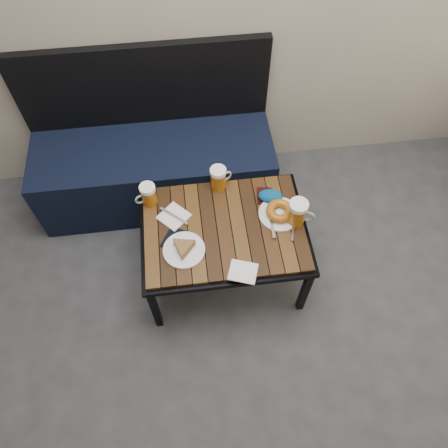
{
  "coord_description": "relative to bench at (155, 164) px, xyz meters",
  "views": [
    {
      "loc": [
        0.04,
        -0.02,
        2.31
      ],
      "look_at": [
        0.19,
        1.14,
        0.5
      ],
      "focal_mm": 35.0,
      "sensor_mm": 36.0,
      "label": 1
    }
  ],
  "objects": [
    {
      "name": "knit_pouch",
      "position": [
        0.6,
        -0.49,
        0.23
      ],
      "size": [
        0.14,
        0.11,
        0.05
      ],
      "primitive_type": "ellipsoid",
      "rotation": [
        0.0,
        0.0,
        -0.23
      ],
      "color": "navy",
      "rests_on": "cafe_table"
    },
    {
      "name": "plate_pie",
      "position": [
        0.14,
        -0.74,
        0.22
      ],
      "size": [
        0.2,
        0.2,
        0.06
      ],
      "color": "white",
      "rests_on": "cafe_table"
    },
    {
      "name": "passport_burgundy",
      "position": [
        0.58,
        -0.46,
        0.2
      ],
      "size": [
        0.09,
        0.12,
        0.01
      ],
      "primitive_type": "cube",
      "rotation": [
        0.0,
        0.0,
        -0.14
      ],
      "color": "black",
      "rests_on": "cafe_table"
    },
    {
      "name": "beer_mug_left",
      "position": [
        -0.02,
        -0.43,
        0.26
      ],
      "size": [
        0.12,
        0.1,
        0.13
      ],
      "rotation": [
        0.0,
        0.0,
        3.5
      ],
      "color": "#A0560C",
      "rests_on": "cafe_table"
    },
    {
      "name": "passport_navy",
      "position": [
        0.09,
        -0.67,
        0.2
      ],
      "size": [
        0.14,
        0.16,
        0.01
      ],
      "primitive_type": "cube",
      "rotation": [
        0.0,
        0.0,
        -0.53
      ],
      "color": "black",
      "rests_on": "cafe_table"
    },
    {
      "name": "beer_mug_right",
      "position": [
        0.71,
        -0.64,
        0.27
      ],
      "size": [
        0.14,
        0.12,
        0.15
      ],
      "rotation": [
        0.0,
        0.0,
        -0.38
      ],
      "color": "#A0560C",
      "rests_on": "cafe_table"
    },
    {
      "name": "napkin_left",
      "position": [
        0.1,
        -0.54,
        0.2
      ],
      "size": [
        0.18,
        0.18,
        0.01
      ],
      "rotation": [
        0.0,
        0.0,
        0.76
      ],
      "color": "white",
      "rests_on": "cafe_table"
    },
    {
      "name": "cafe_table",
      "position": [
        0.35,
        -0.63,
        0.16
      ],
      "size": [
        0.84,
        0.62,
        0.47
      ],
      "color": "black",
      "rests_on": "ground"
    },
    {
      "name": "plate_bagel",
      "position": [
        0.63,
        -0.59,
        0.22
      ],
      "size": [
        0.21,
        0.27,
        0.06
      ],
      "color": "white",
      "rests_on": "cafe_table"
    },
    {
      "name": "napkin_right",
      "position": [
        0.4,
        -0.89,
        0.2
      ],
      "size": [
        0.16,
        0.15,
        0.01
      ],
      "rotation": [
        0.0,
        0.0,
        -0.34
      ],
      "color": "white",
      "rests_on": "cafe_table"
    },
    {
      "name": "room_shell",
      "position": [
        0.16,
        -1.26,
        1.48
      ],
      "size": [
        4.0,
        4.0,
        4.0
      ],
      "color": "gray",
      "rests_on": "ground"
    },
    {
      "name": "bench",
      "position": [
        0.0,
        0.0,
        0.0
      ],
      "size": [
        1.4,
        0.5,
        0.95
      ],
      "color": "black",
      "rests_on": "ground"
    },
    {
      "name": "beer_mug_centre",
      "position": [
        0.35,
        -0.37,
        0.27
      ],
      "size": [
        0.13,
        0.1,
        0.13
      ],
      "rotation": [
        0.0,
        0.0,
        0.4
      ],
      "color": "#A0560C",
      "rests_on": "cafe_table"
    }
  ]
}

